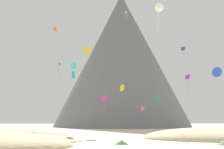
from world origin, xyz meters
name	(u,v)px	position (x,y,z in m)	size (l,w,h in m)	color
ground_plane	(126,146)	(0.00, 0.00, 0.00)	(400.00, 400.00, 0.00)	beige
dune_foreground_right	(221,139)	(17.97, 12.65, 0.00)	(27.09, 18.29, 4.01)	#CCBA8E
dune_midground	(8,137)	(-20.72, 21.84, 0.00)	(23.84, 14.87, 3.13)	#C6B284
dune_back_low	(25,141)	(-14.62, 10.14, 0.00)	(18.21, 16.04, 1.83)	#C6B284
bush_ridge_crest	(165,135)	(9.55, 17.71, 0.38)	(2.09, 2.09, 0.75)	#668C4C
bush_low_patch	(20,135)	(-17.72, 18.96, 0.54)	(1.04, 1.04, 1.08)	#386633
bush_far_left	(122,142)	(-0.30, 2.82, 0.29)	(2.03, 2.03, 0.59)	#386633
rock_massif	(123,62)	(10.62, 97.10, 30.81)	(70.43, 70.43, 65.56)	slate
kite_magenta_low	(104,98)	(-0.95, 47.30, 9.52)	(1.92, 0.92, 5.52)	#D1339E
kite_gold_mid	(87,50)	(-5.89, 37.88, 21.65)	(2.17, 1.35, 3.81)	gold
kite_red_mid	(59,68)	(-14.89, 53.04, 19.67)	(0.76, 0.76, 5.15)	red
kite_cyan_mid	(73,66)	(-8.69, 27.09, 15.36)	(1.59, 1.85, 1.83)	#33BCDB
kite_green_low	(158,99)	(17.58, 56.86, 10.17)	(1.70, 1.54, 1.56)	green
kite_yellow_low	(122,88)	(2.88, 30.85, 10.70)	(1.24, 1.68, 4.99)	yellow
kite_blue_mid	(217,72)	(24.90, 27.47, 14.33)	(1.98, 2.12, 2.45)	blue
kite_pink_high	(126,13)	(6.98, 55.80, 39.44)	(0.84, 0.55, 3.35)	pink
kite_teal_mid	(73,75)	(-9.07, 33.74, 14.33)	(0.77, 0.43, 1.62)	teal
kite_violet_low	(188,77)	(19.87, 33.33, 13.89)	(1.57, 1.54, 4.09)	purple
kite_white_high	(159,8)	(10.03, 21.54, 27.37)	(2.00, 1.02, 5.66)	white
kite_rainbow_low	(143,109)	(8.07, 32.76, 5.94)	(0.97, 1.00, 3.20)	#E5668C
kite_indigo_mid	(183,49)	(23.61, 46.91, 24.98)	(1.27, 1.22, 3.01)	#5138B2
kite_orange_high	(55,29)	(-17.35, 57.44, 33.79)	(1.42, 1.82, 4.58)	orange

